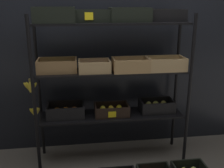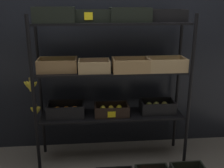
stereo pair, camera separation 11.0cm
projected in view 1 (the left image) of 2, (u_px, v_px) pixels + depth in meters
The scene contains 3 objects.
ground_plane at pixel (112, 157), 2.92m from camera, with size 10.00×10.00×0.00m, color #605B56.
storefront_wall at pixel (107, 23), 2.87m from camera, with size 3.87×0.12×2.78m, color black.
display_rack at pixel (111, 67), 2.62m from camera, with size 1.59×0.39×1.56m.
Camera 1 is at (-0.34, -2.54, 1.61)m, focal length 43.40 mm.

